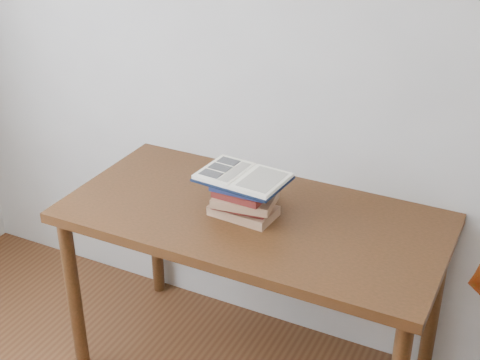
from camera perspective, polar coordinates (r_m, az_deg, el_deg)
The scene contains 3 objects.
desk at distance 2.68m, azimuth 1.12°, elevation -4.62°, with size 1.51×0.75×0.81m.
book_stack at distance 2.57m, azimuth 0.33°, elevation -1.66°, with size 0.27×0.20×0.15m.
open_book at distance 2.54m, azimuth 0.25°, elevation 0.26°, with size 0.35×0.26×0.03m.
Camera 1 is at (1.04, -0.67, 2.14)m, focal length 50.00 mm.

